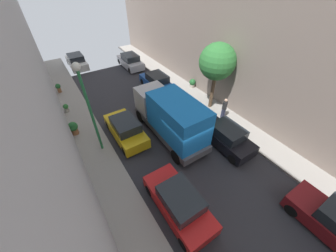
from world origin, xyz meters
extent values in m
plane|color=#2D2D33|center=(0.00, 0.00, 0.00)|extent=(32.00, 32.00, 0.00)
cube|color=gray|center=(-5.00, 0.00, 0.07)|extent=(2.00, 44.00, 0.15)
cube|color=gray|center=(5.00, 0.00, 0.07)|extent=(2.00, 44.00, 0.15)
cube|color=red|center=(-2.70, -2.88, 0.55)|extent=(1.76, 4.20, 0.76)
cube|color=#1E2328|center=(-2.70, -3.03, 1.25)|extent=(1.56, 2.10, 0.64)
cylinder|color=black|center=(-3.48, -1.33, 0.32)|extent=(0.22, 0.64, 0.64)
cylinder|color=black|center=(-1.92, -1.33, 0.32)|extent=(0.22, 0.64, 0.64)
cylinder|color=black|center=(-3.48, -4.43, 0.32)|extent=(0.22, 0.64, 0.64)
cylinder|color=black|center=(-1.92, -4.43, 0.32)|extent=(0.22, 0.64, 0.64)
cube|color=gold|center=(-2.70, 3.62, 0.55)|extent=(1.76, 4.20, 0.76)
cube|color=#1E2328|center=(-2.70, 3.47, 1.25)|extent=(1.56, 2.10, 0.64)
cylinder|color=black|center=(-3.48, 5.17, 0.32)|extent=(0.22, 0.64, 0.64)
cylinder|color=black|center=(-1.92, 5.17, 0.32)|extent=(0.22, 0.64, 0.64)
cylinder|color=black|center=(-3.48, 2.07, 0.32)|extent=(0.22, 0.64, 0.64)
cylinder|color=black|center=(-1.92, 2.07, 0.32)|extent=(0.22, 0.64, 0.64)
cube|color=white|center=(-2.70, 18.09, 0.55)|extent=(1.76, 4.20, 0.76)
cube|color=#1E2328|center=(-2.70, 17.94, 1.25)|extent=(1.56, 2.10, 0.64)
cylinder|color=black|center=(-3.48, 19.64, 0.32)|extent=(0.22, 0.64, 0.64)
cylinder|color=black|center=(-1.92, 19.64, 0.32)|extent=(0.22, 0.64, 0.64)
cylinder|color=black|center=(-3.48, 16.54, 0.32)|extent=(0.22, 0.64, 0.64)
cylinder|color=black|center=(-1.92, 16.54, 0.32)|extent=(0.22, 0.64, 0.64)
cube|color=maroon|center=(2.70, -7.69, 0.55)|extent=(1.76, 4.20, 0.76)
cylinder|color=black|center=(1.92, -6.14, 0.32)|extent=(0.22, 0.64, 0.64)
cylinder|color=black|center=(3.48, -6.14, 0.32)|extent=(0.22, 0.64, 0.64)
cube|color=black|center=(2.70, -0.73, 0.55)|extent=(1.76, 4.20, 0.76)
cube|color=#1E2328|center=(2.70, -0.88, 1.25)|extent=(1.56, 2.10, 0.64)
cylinder|color=black|center=(1.92, 0.82, 0.32)|extent=(0.22, 0.64, 0.64)
cylinder|color=black|center=(3.48, 0.82, 0.32)|extent=(0.22, 0.64, 0.64)
cylinder|color=black|center=(1.92, -2.28, 0.32)|extent=(0.22, 0.64, 0.64)
cylinder|color=black|center=(3.48, -2.28, 0.32)|extent=(0.22, 0.64, 0.64)
cube|color=#194799|center=(2.70, 8.44, 0.55)|extent=(1.76, 4.20, 0.76)
cube|color=#1E2328|center=(2.70, 8.29, 1.25)|extent=(1.56, 2.10, 0.64)
cylinder|color=black|center=(1.92, 9.99, 0.32)|extent=(0.22, 0.64, 0.64)
cylinder|color=black|center=(3.48, 9.99, 0.32)|extent=(0.22, 0.64, 0.64)
cylinder|color=black|center=(1.92, 6.89, 0.32)|extent=(0.22, 0.64, 0.64)
cylinder|color=black|center=(3.48, 6.89, 0.32)|extent=(0.22, 0.64, 0.64)
cube|color=silver|center=(2.70, 14.70, 0.55)|extent=(1.76, 4.20, 0.76)
cube|color=#1E2328|center=(2.70, 14.55, 1.25)|extent=(1.56, 2.10, 0.64)
cylinder|color=black|center=(1.92, 16.25, 0.32)|extent=(0.22, 0.64, 0.64)
cylinder|color=black|center=(3.48, 16.25, 0.32)|extent=(0.22, 0.64, 0.64)
cylinder|color=black|center=(1.92, 13.15, 0.32)|extent=(0.22, 0.64, 0.64)
cylinder|color=black|center=(3.48, 13.15, 0.32)|extent=(0.22, 0.64, 0.64)
cube|color=#4C4C51|center=(0.00, 2.10, 0.73)|extent=(2.20, 6.60, 0.50)
cube|color=#B7B7BC|center=(0.00, 4.50, 1.83)|extent=(2.10, 1.80, 1.70)
cube|color=blue|center=(0.00, 1.10, 2.18)|extent=(2.24, 4.20, 2.40)
cylinder|color=black|center=(-0.98, 4.70, 0.48)|extent=(0.30, 0.96, 0.96)
cylinder|color=black|center=(0.98, 4.70, 0.48)|extent=(0.30, 0.96, 0.96)
cylinder|color=black|center=(-0.98, -0.30, 0.48)|extent=(0.30, 0.96, 0.96)
cylinder|color=black|center=(0.98, -0.30, 0.48)|extent=(0.30, 0.96, 0.96)
cylinder|color=#2D334C|center=(4.55, 1.34, 0.56)|extent=(0.18, 0.18, 0.82)
cylinder|color=#2D334C|center=(4.77, 1.34, 0.56)|extent=(0.18, 0.18, 0.82)
cylinder|color=#262626|center=(4.66, 1.34, 1.29)|extent=(0.36, 0.36, 0.64)
sphere|color=tan|center=(4.66, 1.34, 1.75)|extent=(0.24, 0.24, 0.24)
cylinder|color=brown|center=(4.88, 3.05, 1.62)|extent=(0.29, 0.29, 2.95)
sphere|color=#2D7233|center=(4.88, 3.05, 4.12)|extent=(2.74, 2.74, 2.74)
cylinder|color=#B2A899|center=(5.68, 6.54, 0.30)|extent=(0.49, 0.49, 0.31)
sphere|color=#23602D|center=(5.68, 6.54, 0.70)|extent=(0.61, 0.61, 0.61)
cylinder|color=#B2A899|center=(-5.71, 9.03, 0.31)|extent=(0.36, 0.36, 0.31)
sphere|color=#2D7233|center=(-5.71, 9.03, 0.63)|extent=(0.41, 0.41, 0.41)
cylinder|color=brown|center=(-5.79, 5.78, 0.35)|extent=(0.51, 0.51, 0.39)
sphere|color=#23602D|center=(-5.79, 5.78, 0.81)|extent=(0.67, 0.67, 0.67)
cylinder|color=brown|center=(-5.65, 12.72, 0.37)|extent=(0.33, 0.33, 0.45)
sphere|color=#23602D|center=(-5.65, 12.72, 0.78)|extent=(0.46, 0.46, 0.46)
cylinder|color=#26723F|center=(-4.60, 3.31, 2.90)|extent=(0.16, 0.16, 5.49)
sphere|color=white|center=(-4.60, 3.31, 5.86)|extent=(0.44, 0.44, 0.44)
camera|label=1|loc=(-5.71, -6.57, 9.70)|focal=20.48mm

